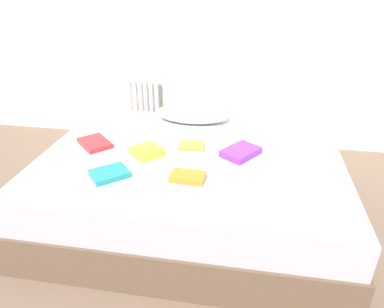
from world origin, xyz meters
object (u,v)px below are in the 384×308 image
(bed, at_px, (191,187))
(textbook_red, at_px, (95,143))
(textbook_yellow, at_px, (147,152))
(radiator, at_px, (143,104))
(textbook_orange, at_px, (188,177))
(pillow, at_px, (193,114))
(textbook_purple, at_px, (241,152))
(textbook_lime, at_px, (192,146))
(textbook_teal, at_px, (109,174))

(bed, xyz_separation_m, textbook_red, (-0.68, 0.03, 0.27))
(textbook_yellow, bearing_deg, bed, 50.96)
(textbook_yellow, distance_m, textbook_red, 0.40)
(bed, height_order, textbook_red, textbook_red)
(radiator, xyz_separation_m, textbook_yellow, (0.41, -1.24, 0.13))
(textbook_orange, distance_m, textbook_red, 0.80)
(textbook_orange, bearing_deg, pillow, 101.20)
(textbook_orange, bearing_deg, textbook_yellow, 143.84)
(textbook_purple, relative_size, textbook_lime, 1.40)
(textbook_teal, relative_size, textbook_orange, 1.05)
(radiator, height_order, textbook_purple, radiator)
(radiator, bearing_deg, textbook_teal, -80.29)
(textbook_teal, height_order, textbook_purple, textbook_purple)
(textbook_purple, distance_m, textbook_lime, 0.34)
(bed, relative_size, pillow, 3.43)
(textbook_teal, height_order, textbook_yellow, textbook_yellow)
(textbook_teal, distance_m, textbook_purple, 0.85)
(radiator, distance_m, textbook_red, 1.18)
(bed, height_order, textbook_lime, textbook_lime)
(radiator, bearing_deg, textbook_orange, -64.17)
(textbook_orange, bearing_deg, bed, 100.14)
(bed, distance_m, textbook_teal, 0.61)
(textbook_teal, xyz_separation_m, textbook_yellow, (0.14, 0.31, 0.00))
(bed, relative_size, textbook_orange, 9.99)
(textbook_purple, bearing_deg, radiator, 76.94)
(radiator, relative_size, pillow, 0.91)
(textbook_lime, bearing_deg, pillow, 94.84)
(textbook_purple, bearing_deg, textbook_teal, 153.15)
(pillow, relative_size, textbook_purple, 2.39)
(textbook_yellow, bearing_deg, textbook_lime, 71.94)
(textbook_orange, bearing_deg, textbook_lime, 99.93)
(pillow, bearing_deg, textbook_teal, -110.74)
(textbook_yellow, xyz_separation_m, textbook_red, (-0.40, 0.07, -0.00))
(textbook_yellow, distance_m, textbook_orange, 0.42)
(pillow, relative_size, textbook_lime, 3.35)
(textbook_orange, bearing_deg, textbook_purple, 54.66)
(bed, height_order, radiator, radiator)
(radiator, bearing_deg, textbook_purple, -48.34)
(bed, distance_m, textbook_purple, 0.43)
(pillow, height_order, textbook_lime, pillow)
(radiator, xyz_separation_m, textbook_purple, (1.02, -1.15, 0.13))
(textbook_purple, bearing_deg, bed, 134.56)
(textbook_teal, bearing_deg, radiator, 58.61)
(radiator, height_order, textbook_orange, radiator)
(bed, distance_m, textbook_yellow, 0.40)
(textbook_orange, bearing_deg, textbook_red, 158.27)
(textbook_red, xyz_separation_m, textbook_lime, (0.67, 0.08, -0.00))
(textbook_orange, distance_m, textbook_lime, 0.42)
(pillow, height_order, textbook_red, pillow)
(textbook_purple, xyz_separation_m, textbook_red, (-1.01, -0.02, -0.01))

